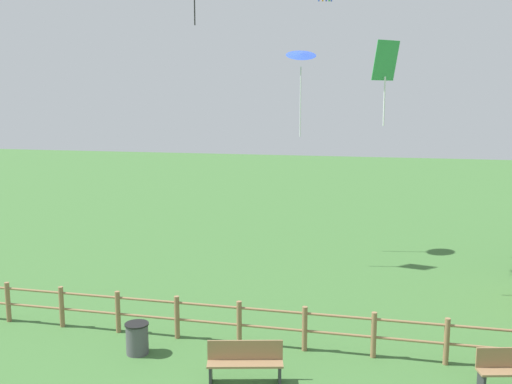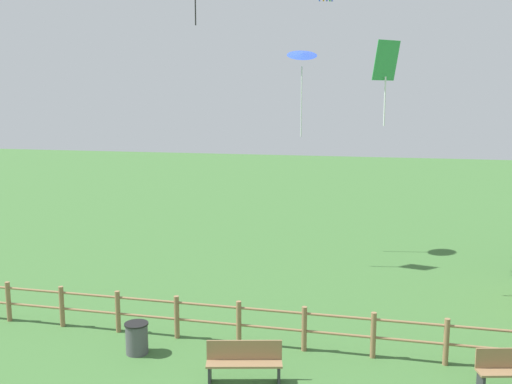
{
  "view_description": "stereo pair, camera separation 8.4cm",
  "coord_description": "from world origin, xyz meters",
  "views": [
    {
      "loc": [
        3.72,
        -7.37,
        6.49
      ],
      "look_at": [
        0.0,
        8.68,
        3.84
      ],
      "focal_mm": 40.0,
      "sensor_mm": 36.0,
      "label": 1
    },
    {
      "loc": [
        3.8,
        -7.35,
        6.49
      ],
      "look_at": [
        0.0,
        8.68,
        3.84
      ],
      "focal_mm": 40.0,
      "sensor_mm": 36.0,
      "label": 2
    }
  ],
  "objects": [
    {
      "name": "kite_blue_delta",
      "position": [
        0.06,
        16.7,
        8.31
      ],
      "size": [
        1.53,
        1.49,
        3.71
      ],
      "color": "blue"
    },
    {
      "name": "wooden_fence",
      "position": [
        0.0,
        6.68,
        0.67
      ],
      "size": [
        21.37,
        0.14,
        1.2
      ],
      "color": "olive",
      "rests_on": "ground_plane"
    },
    {
      "name": "trash_bin",
      "position": [
        -2.43,
        5.52,
        0.41
      ],
      "size": [
        0.62,
        0.62,
        0.82
      ],
      "color": "#4C4C51",
      "rests_on": "ground_plane"
    },
    {
      "name": "park_bench_near_fence",
      "position": [
        0.66,
        4.7,
        0.52
      ],
      "size": [
        1.81,
        0.81,
        0.97
      ],
      "color": "olive",
      "rests_on": "ground_plane"
    },
    {
      "name": "kite_green_diamond",
      "position": [
        3.55,
        11.73,
        7.57
      ],
      "size": [
        0.86,
        0.82,
        2.71
      ],
      "color": "green"
    }
  ]
}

